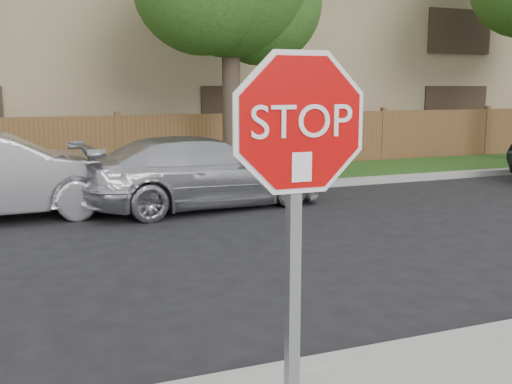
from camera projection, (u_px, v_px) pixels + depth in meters
name	position (u px, v px, depth m)	size (l,w,h in m)	color
ground	(331.00, 363.00, 5.12)	(90.00, 90.00, 0.00)	black
far_curb	(144.00, 195.00, 12.56)	(70.00, 0.30, 0.15)	gray
grass_strip	(130.00, 184.00, 14.08)	(70.00, 3.00, 0.12)	#1E4714
fence	(118.00, 147.00, 15.41)	(70.00, 0.12, 1.60)	brown
apartment_building	(89.00, 50.00, 20.07)	(35.20, 9.20, 7.20)	#97875D
stop_sign	(298.00, 185.00, 3.06)	(1.01, 0.13, 2.55)	gray
sedan_right	(203.00, 172.00, 11.62)	(1.94, 4.78, 1.39)	#ACADB3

